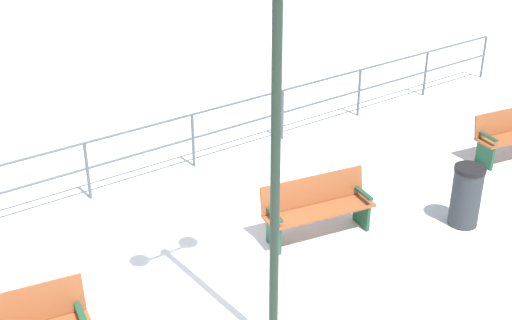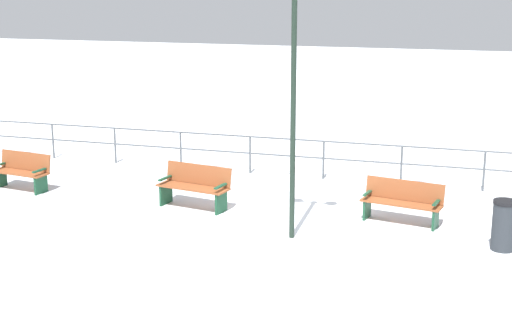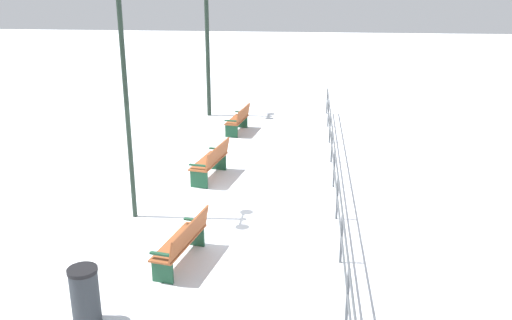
# 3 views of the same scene
# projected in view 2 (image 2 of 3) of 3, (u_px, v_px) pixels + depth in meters

# --- Properties ---
(ground_plane) EXTENTS (80.00, 80.00, 0.00)m
(ground_plane) POSITION_uv_depth(u_px,v_px,m) (293.00, 215.00, 15.48)
(ground_plane) COLOR white
(ground_plane) RESTS_ON ground
(bench_nearest) EXTENTS (0.72, 1.50, 0.87)m
(bench_nearest) POSITION_uv_depth(u_px,v_px,m) (22.00, 171.00, 17.30)
(bench_nearest) COLOR brown
(bench_nearest) RESTS_ON ground
(bench_second) EXTENTS (0.83, 1.68, 0.92)m
(bench_second) POSITION_uv_depth(u_px,v_px,m) (195.00, 186.00, 15.92)
(bench_second) COLOR brown
(bench_second) RESTS_ON ground
(bench_third) EXTENTS (0.79, 1.69, 0.86)m
(bench_third) POSITION_uv_depth(u_px,v_px,m) (402.00, 201.00, 14.93)
(bench_third) COLOR brown
(bench_third) RESTS_ON ground
(lamppost_middle) EXTENTS (0.29, 1.06, 5.25)m
(lamppost_middle) POSITION_uv_depth(u_px,v_px,m) (294.00, 36.00, 13.24)
(lamppost_middle) COLOR #1E2D23
(lamppost_middle) RESTS_ON ground
(waterfront_railing) EXTENTS (0.05, 19.11, 0.98)m
(waterfront_railing) POSITION_uv_depth(u_px,v_px,m) (324.00, 153.00, 18.17)
(waterfront_railing) COLOR #4C5156
(waterfront_railing) RESTS_ON ground
(trash_bin) EXTENTS (0.45, 0.45, 0.94)m
(trash_bin) POSITION_uv_depth(u_px,v_px,m) (504.00, 225.00, 13.40)
(trash_bin) COLOR #2D3338
(trash_bin) RESTS_ON ground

